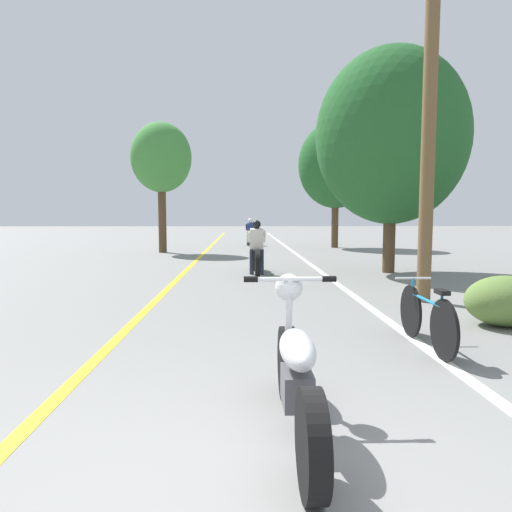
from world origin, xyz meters
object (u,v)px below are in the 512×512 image
(utility_pole, at_px, (429,125))
(roadside_tree_left, at_px, (161,159))
(bicycle_parked, at_px, (426,317))
(motorcycle_foreground, at_px, (296,372))
(motorcycle_rider_lead, at_px, (257,254))
(roadside_tree_right_far, at_px, (336,165))
(motorcycle_rider_far, at_px, (250,235))
(roadside_tree_right_near, at_px, (392,137))

(utility_pole, xyz_separation_m, roadside_tree_left, (-6.49, 10.84, 0.73))
(bicycle_parked, bearing_deg, utility_pole, 68.69)
(motorcycle_foreground, xyz_separation_m, bicycle_parked, (1.75, 2.03, -0.09))
(motorcycle_foreground, bearing_deg, motorcycle_rider_lead, 90.07)
(roadside_tree_right_far, bearing_deg, motorcycle_rider_far, 159.02)
(roadside_tree_right_near, distance_m, bicycle_parked, 7.81)
(motorcycle_rider_far, bearing_deg, bicycle_parked, -84.44)
(motorcycle_rider_far, bearing_deg, roadside_tree_right_near, -72.08)
(utility_pole, xyz_separation_m, motorcycle_rider_lead, (-2.85, 3.84, -2.54))
(motorcycle_rider_far, relative_size, bicycle_parked, 1.28)
(roadside_tree_right_far, distance_m, motorcycle_rider_far, 5.37)
(utility_pole, distance_m, motorcycle_foreground, 6.19)
(bicycle_parked, bearing_deg, motorcycle_rider_far, 95.56)
(motorcycle_rider_lead, distance_m, motorcycle_rider_far, 11.09)
(roadside_tree_right_far, height_order, motorcycle_rider_far, roadside_tree_right_far)
(roadside_tree_right_near, xyz_separation_m, bicycle_parked, (-1.78, -6.89, -3.21))
(utility_pole, height_order, motorcycle_foreground, utility_pole)
(motorcycle_rider_far, bearing_deg, motorcycle_rider_lead, -90.17)
(motorcycle_foreground, bearing_deg, roadside_tree_left, 103.11)
(roadside_tree_left, bearing_deg, roadside_tree_right_near, -43.24)
(motorcycle_rider_lead, bearing_deg, motorcycle_foreground, -89.93)
(roadside_tree_right_far, xyz_separation_m, motorcycle_rider_lead, (-3.98, -9.58, -3.31))
(utility_pole, distance_m, bicycle_parked, 4.05)
(motorcycle_foreground, bearing_deg, utility_pole, 59.54)
(roadside_tree_left, distance_m, motorcycle_rider_far, 6.40)
(roadside_tree_left, height_order, motorcycle_rider_far, roadside_tree_left)
(roadside_tree_right_near, relative_size, motorcycle_rider_far, 2.84)
(roadside_tree_right_near, relative_size, roadside_tree_right_far, 1.00)
(utility_pole, relative_size, roadside_tree_right_far, 1.02)
(roadside_tree_right_near, relative_size, motorcycle_foreground, 2.97)
(roadside_tree_right_far, relative_size, motorcycle_rider_far, 2.84)
(roadside_tree_left, relative_size, bicycle_parked, 3.26)
(roadside_tree_right_near, height_order, bicycle_parked, roadside_tree_right_near)
(motorcycle_rider_lead, bearing_deg, motorcycle_rider_far, 89.83)
(roadside_tree_right_far, bearing_deg, motorcycle_foreground, -102.26)
(roadside_tree_right_far, distance_m, motorcycle_rider_lead, 10.89)
(roadside_tree_left, xyz_separation_m, motorcycle_rider_lead, (3.64, -7.00, -3.27))
(roadside_tree_right_far, xyz_separation_m, motorcycle_foreground, (-3.97, -18.25, -3.40))
(roadside_tree_right_far, height_order, roadside_tree_left, roadside_tree_right_far)
(roadside_tree_left, bearing_deg, bicycle_parked, -68.41)
(roadside_tree_right_far, height_order, motorcycle_foreground, roadside_tree_right_far)
(roadside_tree_right_near, relative_size, bicycle_parked, 3.63)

